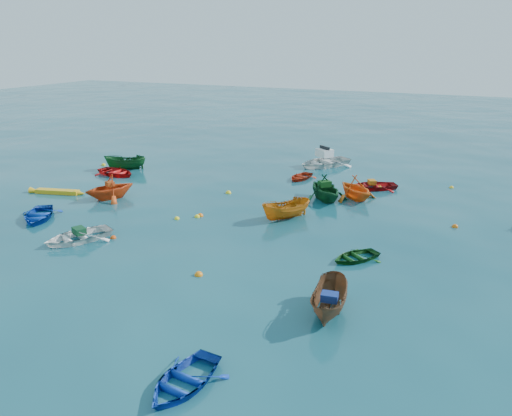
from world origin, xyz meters
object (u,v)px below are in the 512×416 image
at_px(kayak_yellow, 58,194).
at_px(dinghy_blue_sw, 39,219).
at_px(dinghy_blue_se, 184,385).
at_px(dinghy_white_near, 78,241).
at_px(motorboat_white, 324,166).

bearing_deg(kayak_yellow, dinghy_blue_sw, -161.31).
relative_size(dinghy_blue_sw, dinghy_blue_se, 1.12).
relative_size(dinghy_white_near, kayak_yellow, 0.93).
height_order(dinghy_blue_sw, dinghy_white_near, dinghy_white_near).
xyz_separation_m(dinghy_blue_sw, kayak_yellow, (-2.76, 4.18, 0.00)).
height_order(dinghy_blue_sw, kayak_yellow, dinghy_blue_sw).
bearing_deg(kayak_yellow, motorboat_white, -58.13).
distance_m(dinghy_blue_sw, motorboat_white, 22.00).
bearing_deg(dinghy_blue_se, dinghy_blue_sw, 154.67).
bearing_deg(dinghy_blue_sw, dinghy_blue_se, -64.60).
bearing_deg(motorboat_white, dinghy_blue_se, -46.23).
bearing_deg(dinghy_blue_se, motorboat_white, 103.45).
xyz_separation_m(dinghy_blue_sw, motorboat_white, (11.19, 18.94, 0.00)).
xyz_separation_m(dinghy_blue_se, motorboat_white, (-4.26, 27.90, 0.00)).
distance_m(dinghy_blue_se, motorboat_white, 28.22).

